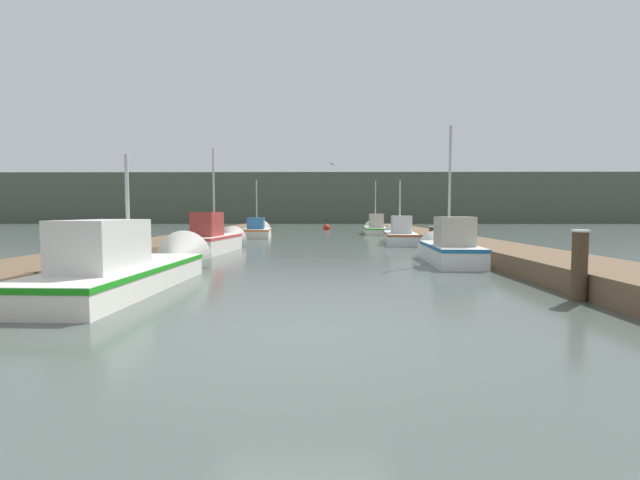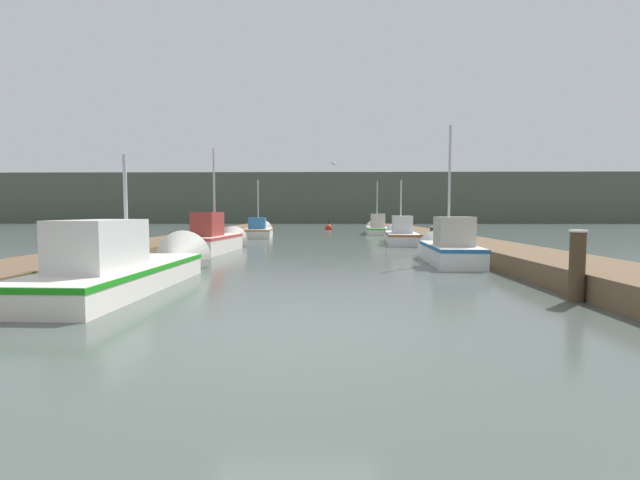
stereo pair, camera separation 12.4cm
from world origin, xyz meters
name	(u,v)px [view 2 (the right image)]	position (x,y,z in m)	size (l,w,h in m)	color
ground_plane	(293,337)	(0.00, 0.00, 0.00)	(200.00, 200.00, 0.00)	#47514C
dock_left	(196,239)	(-6.27, 16.00, 0.25)	(2.29, 40.00, 0.51)	brown
dock_right	(444,240)	(6.27, 16.00, 0.25)	(2.29, 40.00, 0.51)	brown
distant_shore_ridge	(325,199)	(0.00, 64.93, 3.72)	(120.00, 16.00, 7.43)	#4C5647
fishing_boat_0	(136,266)	(-3.89, 4.03, 0.42)	(1.94, 6.35, 3.43)	silver
fishing_boat_1	(448,248)	(4.33, 8.35, 0.48)	(1.56, 4.42, 4.70)	silver
fishing_boat_2	(216,239)	(-4.20, 12.13, 0.51)	(1.78, 4.83, 4.52)	silver
fishing_boat_3	(400,235)	(4.31, 17.39, 0.42)	(2.01, 5.94, 3.71)	silver
fishing_boat_4	(259,231)	(-4.14, 22.69, 0.38)	(2.07, 4.89, 4.26)	silver
fishing_boat_5	(377,228)	(4.17, 27.28, 0.41)	(1.89, 6.41, 4.46)	silver
mooring_piling_0	(432,237)	(5.16, 13.80, 0.50)	(0.26, 0.26, 0.99)	#473523
mooring_piling_1	(577,266)	(4.99, 2.31, 0.66)	(0.31, 0.31, 1.31)	#473523
channel_buoy	(329,228)	(0.50, 34.17, 0.18)	(0.62, 0.62, 1.12)	red
seagull_lead	(334,164)	(0.82, 20.12, 4.48)	(0.44, 0.50, 0.12)	white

